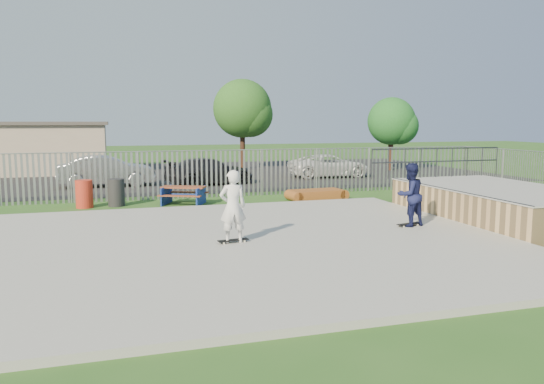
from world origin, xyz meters
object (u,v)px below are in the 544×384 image
object	(u,v)px
trash_bin_red	(84,194)
skater_white	(233,207)
picnic_table	(184,195)
car_dark	(210,171)
skater_navy	(410,195)
tree_right	(391,121)
funbox	(317,195)
trash_bin_grey	(116,192)
car_white	(329,166)
tree_mid	(242,109)
car_silver	(107,171)

from	to	relation	value
trash_bin_red	skater_white	xyz separation A→B (m)	(3.94, -7.86, 0.56)
picnic_table	skater_white	bearing A→B (deg)	-63.76
trash_bin_red	car_dark	xyz separation A→B (m)	(5.77, 5.85, 0.17)
skater_navy	skater_white	distance (m)	5.48
picnic_table	tree_right	size ratio (longest dim) A/B	0.44
funbox	trash_bin_red	world-z (taller)	trash_bin_red
trash_bin_grey	car_dark	xyz separation A→B (m)	(4.62, 5.78, 0.17)
car_white	skater_navy	distance (m)	15.15
trash_bin_grey	car_white	xyz separation A→B (m)	(11.89, 7.37, 0.15)
funbox	car_white	xyz separation A→B (m)	(3.96, 8.05, 0.47)
funbox	tree_mid	distance (m)	15.17
funbox	car_silver	size ratio (longest dim) A/B	0.46
car_dark	car_silver	bearing A→B (deg)	69.81
trash_bin_grey	tree_mid	xyz separation A→B (m)	(8.34, 13.98, 3.53)
car_dark	tree_mid	size ratio (longest dim) A/B	0.77
picnic_table	trash_bin_grey	bearing A→B (deg)	-162.56
skater_white	funbox	bearing A→B (deg)	-123.82
trash_bin_grey	car_silver	xyz separation A→B (m)	(-0.39, 6.41, 0.26)
trash_bin_red	skater_white	distance (m)	8.81
funbox	car_white	distance (m)	8.99
skater_white	tree_right	bearing A→B (deg)	-127.33
tree_mid	tree_right	size ratio (longest dim) A/B	1.26
picnic_table	funbox	world-z (taller)	picnic_table
car_dark	tree_right	distance (m)	13.80
car_silver	tree_right	world-z (taller)	tree_right
trash_bin_red	car_white	size ratio (longest dim) A/B	0.22
car_silver	car_dark	xyz separation A→B (m)	(5.01, -0.64, -0.10)
trash_bin_red	tree_mid	distance (m)	17.32
car_silver	skater_navy	bearing A→B (deg)	-150.05
car_silver	car_dark	size ratio (longest dim) A/B	1.01
tree_mid	skater_navy	size ratio (longest dim) A/B	3.24
trash_bin_grey	skater_white	size ratio (longest dim) A/B	0.56
picnic_table	car_silver	xyz separation A→B (m)	(-2.91, 6.71, 0.43)
car_silver	skater_white	size ratio (longest dim) A/B	2.51
funbox	trash_bin_grey	xyz separation A→B (m)	(-7.93, 0.68, 0.32)
car_dark	car_white	size ratio (longest dim) A/B	0.98
funbox	tree_right	world-z (taller)	tree_right
trash_bin_red	picnic_table	bearing A→B (deg)	-3.53
picnic_table	car_white	world-z (taller)	car_white
car_white	skater_navy	xyz separation A→B (m)	(-3.66, -14.69, 0.41)
tree_right	skater_white	bearing A→B (deg)	-128.86
car_dark	tree_mid	distance (m)	9.61
car_dark	skater_white	size ratio (longest dim) A/B	2.49
picnic_table	funbox	bearing A→B (deg)	20.13
trash_bin_red	car_silver	size ratio (longest dim) A/B	0.22
car_dark	tree_mid	world-z (taller)	tree_mid
trash_bin_red	tree_right	xyz separation A→B (m)	(18.58, 10.31, 2.69)
trash_bin_red	tree_right	world-z (taller)	tree_right
tree_mid	car_silver	bearing A→B (deg)	-139.08
car_white	skater_white	bearing A→B (deg)	151.07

